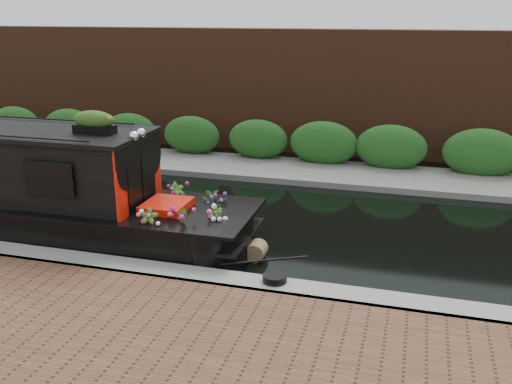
# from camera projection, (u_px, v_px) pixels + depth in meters

# --- Properties ---
(ground) EXTENTS (80.00, 80.00, 0.00)m
(ground) POSITION_uv_depth(u_px,v_px,m) (191.00, 216.00, 13.27)
(ground) COLOR black
(ground) RESTS_ON ground
(near_bank_coping) EXTENTS (40.00, 0.60, 0.50)m
(near_bank_coping) POSITION_uv_depth(u_px,v_px,m) (121.00, 277.00, 10.25)
(near_bank_coping) COLOR gray
(near_bank_coping) RESTS_ON ground
(far_bank_path) EXTENTS (40.00, 2.40, 0.34)m
(far_bank_path) POSITION_uv_depth(u_px,v_px,m) (244.00, 170.00, 17.11)
(far_bank_path) COLOR slate
(far_bank_path) RESTS_ON ground
(far_hedge) EXTENTS (40.00, 1.10, 2.80)m
(far_hedge) POSITION_uv_depth(u_px,v_px,m) (253.00, 162.00, 17.94)
(far_hedge) COLOR #1E4E1A
(far_hedge) RESTS_ON ground
(far_brick_wall) EXTENTS (40.00, 1.00, 8.00)m
(far_brick_wall) POSITION_uv_depth(u_px,v_px,m) (270.00, 147.00, 19.86)
(far_brick_wall) COLOR #4E2B1A
(far_brick_wall) RESTS_ON ground
(rope_fender) EXTENTS (0.36, 0.38, 0.36)m
(rope_fender) POSITION_uv_depth(u_px,v_px,m) (257.00, 251.00, 10.91)
(rope_fender) COLOR brown
(rope_fender) RESTS_ON ground
(coiled_mooring_rope) EXTENTS (0.41, 0.41, 0.12)m
(coiled_mooring_rope) POSITION_uv_depth(u_px,v_px,m) (275.00, 278.00, 9.51)
(coiled_mooring_rope) COLOR black
(coiled_mooring_rope) RESTS_ON near_bank_coping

